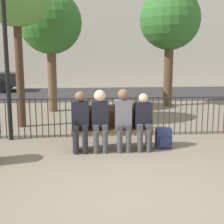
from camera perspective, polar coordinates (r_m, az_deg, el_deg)
ground_plane at (r=4.53m, az=2.63°, el=-15.02°), size 80.00×80.00×0.00m
park_bench at (r=6.51m, az=-0.06°, el=-2.55°), size 1.67×0.45×0.92m
seated_person_0 at (r=6.32m, az=-5.81°, el=-1.15°), size 0.34×0.39×1.24m
seated_person_1 at (r=6.32m, az=-2.20°, el=-0.86°), size 0.34×0.39×1.26m
seated_person_2 at (r=6.37m, az=2.07°, el=-0.75°), size 0.34×0.39×1.27m
seated_person_3 at (r=6.44m, az=5.73°, el=-1.26°), size 0.34×0.39×1.18m
backpack at (r=6.69m, az=9.41°, el=-4.82°), size 0.33×0.21×0.43m
fence_railing at (r=7.50m, az=-0.90°, el=-0.31°), size 9.01×0.03×0.95m
tree_0 at (r=11.11m, az=-11.20°, el=15.57°), size 2.12×2.12×4.10m
tree_1 at (r=12.33m, az=10.55°, el=16.14°), size 2.28×2.28×4.42m
lamp_post at (r=7.46m, az=-18.98°, el=13.53°), size 0.28×0.28×3.68m
street_surface at (r=16.19m, az=-3.20°, el=3.40°), size 24.00×6.00×0.01m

